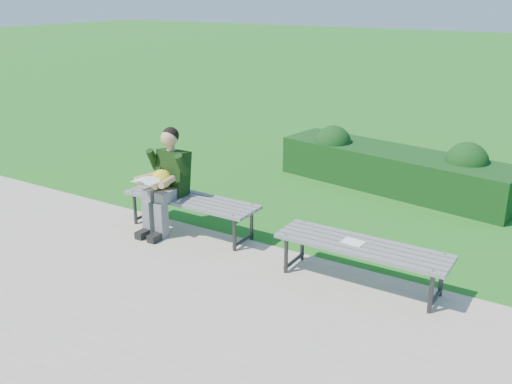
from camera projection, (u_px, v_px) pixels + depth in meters
name	position (u px, v px, depth m)	size (l,w,h in m)	color
ground	(260.00, 244.00, 6.95)	(80.00, 80.00, 0.00)	#1A6F18
walkway	(167.00, 308.00, 5.54)	(30.00, 3.50, 0.02)	beige
hedge	(396.00, 167.00, 8.78)	(3.78, 1.51, 0.88)	#18380F
bench_left	(191.00, 202.00, 7.14)	(1.80, 0.50, 0.46)	gray
bench_right	(362.00, 249.00, 5.85)	(1.80, 0.50, 0.46)	gray
seated_boy	(166.00, 178.00, 7.11)	(0.56, 0.76, 1.31)	slate
paper_sheet	(353.00, 242.00, 5.88)	(0.23, 0.17, 0.01)	white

